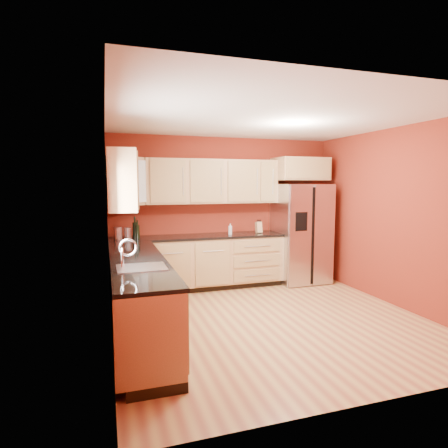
% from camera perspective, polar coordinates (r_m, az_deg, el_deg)
% --- Properties ---
extents(floor, '(4.00, 4.00, 0.00)m').
position_cam_1_polar(floor, '(5.15, 6.96, -14.21)').
color(floor, '#A86341').
rests_on(floor, ground).
extents(ceiling, '(4.00, 4.00, 0.00)m').
position_cam_1_polar(ceiling, '(4.89, 7.38, 15.67)').
color(ceiling, silver).
rests_on(ceiling, wall_back).
extents(wall_back, '(4.00, 0.04, 2.60)m').
position_cam_1_polar(wall_back, '(6.71, -0.02, 2.00)').
color(wall_back, maroon).
rests_on(wall_back, floor).
extents(wall_front, '(4.00, 0.04, 2.60)m').
position_cam_1_polar(wall_front, '(3.16, 22.56, -3.17)').
color(wall_front, maroon).
rests_on(wall_front, floor).
extents(wall_left, '(0.04, 4.00, 2.60)m').
position_cam_1_polar(wall_left, '(4.41, -17.17, -0.46)').
color(wall_left, maroon).
rests_on(wall_left, floor).
extents(wall_right, '(0.04, 4.00, 2.60)m').
position_cam_1_polar(wall_right, '(5.97, 24.87, 0.91)').
color(wall_right, maroon).
rests_on(wall_right, floor).
extents(base_cabinets_back, '(2.90, 0.60, 0.88)m').
position_cam_1_polar(base_cabinets_back, '(6.40, -3.92, -6.01)').
color(base_cabinets_back, tan).
rests_on(base_cabinets_back, floor).
extents(base_cabinets_left, '(0.60, 2.80, 0.88)m').
position_cam_1_polar(base_cabinets_left, '(4.59, -13.01, -11.06)').
color(base_cabinets_left, tan).
rests_on(base_cabinets_left, floor).
extents(countertop_back, '(2.90, 0.62, 0.04)m').
position_cam_1_polar(countertop_back, '(6.31, -3.93, -1.94)').
color(countertop_back, black).
rests_on(countertop_back, base_cabinets_back).
extents(countertop_left, '(0.62, 2.80, 0.04)m').
position_cam_1_polar(countertop_left, '(4.48, -13.03, -5.42)').
color(countertop_left, black).
rests_on(countertop_left, base_cabinets_left).
extents(upper_cabinets_back, '(2.30, 0.33, 0.75)m').
position_cam_1_polar(upper_cabinets_back, '(6.46, -1.70, 6.49)').
color(upper_cabinets_back, tan).
rests_on(upper_cabinets_back, wall_back).
extents(upper_cabinets_left, '(0.33, 1.35, 0.75)m').
position_cam_1_polar(upper_cabinets_left, '(5.11, -15.58, 6.36)').
color(upper_cabinets_left, tan).
rests_on(upper_cabinets_left, wall_left).
extents(corner_upper_cabinet, '(0.67, 0.67, 0.75)m').
position_cam_1_polar(corner_upper_cabinet, '(6.06, -14.36, 6.33)').
color(corner_upper_cabinet, tan).
rests_on(corner_upper_cabinet, wall_back).
extents(over_fridge_cabinet, '(0.92, 0.60, 0.40)m').
position_cam_1_polar(over_fridge_cabinet, '(6.96, 11.51, 8.20)').
color(over_fridge_cabinet, tan).
rests_on(over_fridge_cabinet, wall_back).
extents(refrigerator, '(0.90, 0.75, 1.78)m').
position_cam_1_polar(refrigerator, '(6.95, 11.61, -1.39)').
color(refrigerator, '#B6B6BB').
rests_on(refrigerator, floor).
extents(window, '(0.03, 0.90, 1.00)m').
position_cam_1_polar(window, '(3.89, -16.92, 2.39)').
color(window, white).
rests_on(window, wall_left).
extents(sink_faucet, '(0.50, 0.42, 0.30)m').
position_cam_1_polar(sink_faucet, '(3.96, -12.49, -4.43)').
color(sink_faucet, silver).
rests_on(sink_faucet, countertop_left).
extents(canister_left, '(0.15, 0.15, 0.19)m').
position_cam_1_polar(canister_left, '(6.05, -15.83, -1.39)').
color(canister_left, '#B6B6BB').
rests_on(canister_left, countertop_back).
extents(canister_right, '(0.15, 0.15, 0.18)m').
position_cam_1_polar(canister_right, '(6.09, -14.44, -1.37)').
color(canister_right, '#B6B6BB').
rests_on(canister_right, countertop_back).
extents(wine_bottle_a, '(0.08, 0.08, 0.30)m').
position_cam_1_polar(wine_bottle_a, '(6.07, -13.06, -0.79)').
color(wine_bottle_a, black).
rests_on(wine_bottle_a, countertop_back).
extents(wine_bottle_b, '(0.10, 0.10, 0.34)m').
position_cam_1_polar(wine_bottle_b, '(6.17, -13.42, -0.48)').
color(wine_bottle_b, black).
rests_on(wine_bottle_b, countertop_back).
extents(knife_block, '(0.10, 0.09, 0.19)m').
position_cam_1_polar(knife_block, '(6.66, 5.31, -0.51)').
color(knife_block, tan).
rests_on(knife_block, countertop_back).
extents(soap_dispenser, '(0.08, 0.08, 0.19)m').
position_cam_1_polar(soap_dispenser, '(6.42, 0.96, -0.77)').
color(soap_dispenser, silver).
rests_on(soap_dispenser, countertop_back).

